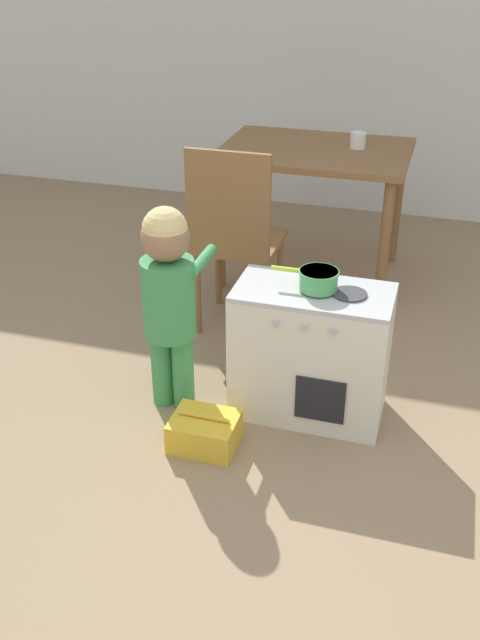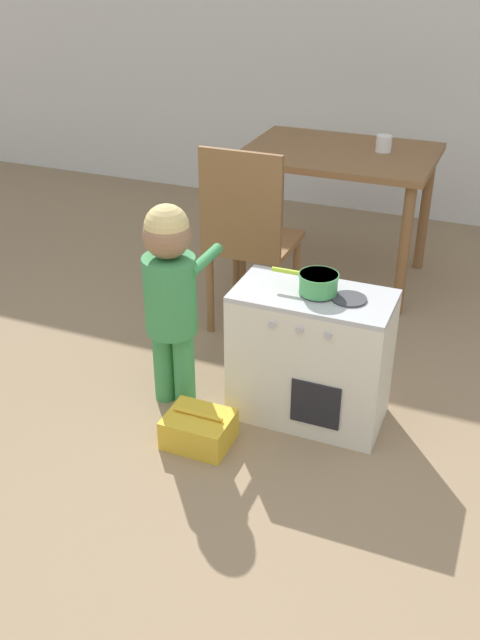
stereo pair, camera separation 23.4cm
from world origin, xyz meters
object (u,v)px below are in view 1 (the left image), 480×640
at_px(toy_pot, 318,279).
at_px(dining_table, 314,168).
at_px(child_figure, 168,287).
at_px(toy_basket, 205,432).
at_px(dining_chair_near, 235,236).
at_px(play_kitchen, 311,353).
at_px(cup_on_table, 358,140).

bearing_deg(toy_pot, dining_table, 102.10).
bearing_deg(dining_table, toy_pot, -77.90).
distance_m(toy_pot, child_figure, 0.57).
distance_m(child_figure, toy_basket, 0.57).
relative_size(toy_pot, dining_chair_near, 0.28).
xyz_separation_m(child_figure, dining_table, (0.28, 1.42, 0.07)).
height_order(play_kitchen, toy_basket, play_kitchen).
height_order(dining_chair_near, cup_on_table, dining_chair_near).
height_order(child_figure, toy_basket, child_figure).
bearing_deg(play_kitchen, dining_table, 101.59).
distance_m(toy_basket, cup_on_table, 1.87).
bearing_deg(play_kitchen, cup_on_table, 92.32).
xyz_separation_m(dining_chair_near, cup_on_table, (0.43, 0.81, 0.27)).
height_order(play_kitchen, dining_table, dining_table).
relative_size(child_figure, cup_on_table, 10.48).
bearing_deg(play_kitchen, toy_pot, 2.27).
relative_size(dining_table, cup_on_table, 11.95).
bearing_deg(child_figure, toy_basket, -46.53).
relative_size(play_kitchen, toy_basket, 2.41).
height_order(toy_pot, dining_table, dining_table).
bearing_deg(child_figure, play_kitchen, 11.45).
bearing_deg(dining_chair_near, cup_on_table, 62.04).
xyz_separation_m(play_kitchen, dining_table, (-0.27, 1.31, 0.34)).
height_order(dining_table, dining_chair_near, dining_chair_near).
bearing_deg(cup_on_table, toy_basket, -99.22).
bearing_deg(play_kitchen, toy_basket, -134.83).
height_order(toy_basket, dining_table, dining_table).
distance_m(child_figure, dining_table, 1.45).
bearing_deg(play_kitchen, child_figure, -168.55).
bearing_deg(child_figure, cup_on_table, 71.74).
distance_m(play_kitchen, dining_table, 1.38).
distance_m(toy_pot, cup_on_table, 1.39).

